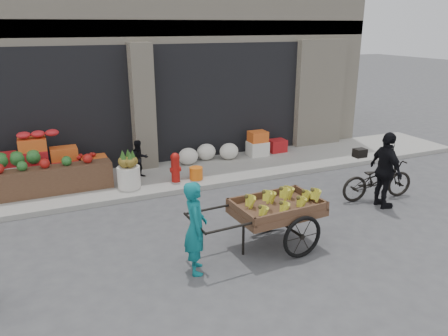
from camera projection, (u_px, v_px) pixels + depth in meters
name	position (u px, v px, depth m)	size (l,w,h in m)	color
ground	(223.00, 258.00, 7.25)	(80.00, 80.00, 0.00)	#424244
sidewalk	(156.00, 179.00, 10.79)	(18.00, 2.20, 0.12)	gray
building	(115.00, 35.00, 13.16)	(14.00, 6.45, 7.00)	beige
fruit_display	(44.00, 164.00, 9.88)	(3.10, 1.12, 1.24)	#AA171B
pineapple_bin	(129.00, 177.00, 9.97)	(0.52, 0.52, 0.50)	silver
fire_hydrant	(175.00, 166.00, 10.31)	(0.22, 0.22, 0.71)	#A5140F
orange_bucket	(196.00, 173.00, 10.53)	(0.32, 0.32, 0.30)	orange
right_bay_goods	(240.00, 148.00, 12.21)	(3.35, 0.60, 0.70)	silver
seated_person	(139.00, 159.00, 10.57)	(0.45, 0.35, 0.93)	black
banana_cart	(274.00, 206.00, 7.38)	(2.56, 1.16, 1.05)	brown
vendor_woman	(196.00, 228.00, 6.64)	(0.54, 0.36, 1.49)	#0E6A71
bicycle	(378.00, 180.00, 9.57)	(0.60, 1.72, 0.90)	black
cyclist	(386.00, 170.00, 9.04)	(0.95, 0.40, 1.62)	black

